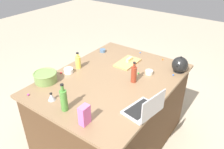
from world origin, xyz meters
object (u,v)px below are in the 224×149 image
object	(u,v)px
bottle_soy	(134,74)
ramekin_small	(69,71)
kettle	(180,65)
mixing_bowl_large	(45,77)
bottle_oil	(78,62)
candy_bag	(84,115)
cutting_board	(127,63)
bottle_olive	(64,100)
ramekin_wide	(149,72)
butter_stick_left	(129,59)
laptop	(145,109)
kitchen_timer	(51,97)
ramekin_medium	(103,51)

from	to	relation	value
bottle_soy	ramekin_small	size ratio (longest dim) A/B	2.25
kettle	mixing_bowl_large	bearing A→B (deg)	-45.91
bottle_oil	candy_bag	size ratio (longest dim) A/B	1.14
bottle_oil	cutting_board	size ratio (longest dim) A/B	0.57
bottle_soy	bottle_olive	distance (m)	0.78
mixing_bowl_large	ramekin_wide	xyz separation A→B (m)	(-0.77, 0.81, -0.03)
mixing_bowl_large	butter_stick_left	world-z (taller)	mixing_bowl_large
bottle_olive	bottle_oil	distance (m)	0.76
laptop	kettle	world-z (taller)	laptop
candy_bag	kitchen_timer	bearing A→B (deg)	-97.04
kitchen_timer	bottle_olive	bearing A→B (deg)	81.94
ramekin_medium	candy_bag	world-z (taller)	candy_bag
ramekin_wide	bottle_soy	bearing A→B (deg)	-13.22
laptop	ramekin_small	bearing A→B (deg)	-96.69
kettle	ramekin_small	bearing A→B (deg)	-52.89
laptop	cutting_board	distance (m)	0.93
laptop	candy_bag	size ratio (longest dim) A/B	2.03
ramekin_medium	kitchen_timer	bearing A→B (deg)	13.34
kettle	butter_stick_left	xyz separation A→B (m)	(0.13, -0.58, -0.04)
ramekin_small	candy_bag	size ratio (longest dim) A/B	0.60
ramekin_wide	candy_bag	bearing A→B (deg)	-2.85
kettle	cutting_board	distance (m)	0.61
laptop	ramekin_wide	size ratio (longest dim) A/B	4.08
ramekin_medium	ramekin_wide	bearing A→B (deg)	78.13
bottle_olive	butter_stick_left	bearing A→B (deg)	-178.74
laptop	ramekin_medium	world-z (taller)	laptop
laptop	kitchen_timer	distance (m)	0.86
bottle_olive	ramekin_medium	distance (m)	1.24
mixing_bowl_large	kitchen_timer	distance (m)	0.35
bottle_olive	candy_bag	world-z (taller)	bottle_olive
ramekin_small	kitchen_timer	size ratio (longest dim) A/B	1.33
ramekin_medium	laptop	bearing A→B (deg)	53.50
kettle	butter_stick_left	size ratio (longest dim) A/B	1.94
ramekin_small	mixing_bowl_large	bearing A→B (deg)	-12.84
mixing_bowl_large	kettle	distance (m)	1.47
bottle_soy	ramekin_wide	bearing A→B (deg)	166.78
bottle_oil	ramekin_medium	bearing A→B (deg)	-175.54
bottle_olive	candy_bag	distance (m)	0.26
butter_stick_left	kitchen_timer	xyz separation A→B (m)	(1.07, -0.18, -0.00)
bottle_oil	bottle_olive	bearing A→B (deg)	33.98
bottle_soy	bottle_oil	xyz separation A→B (m)	(0.11, -0.68, -0.01)
laptop	cutting_board	size ratio (longest dim) A/B	1.01
butter_stick_left	ramekin_wide	bearing A→B (deg)	70.57
bottle_soy	candy_bag	distance (m)	0.77
candy_bag	ramekin_medium	bearing A→B (deg)	-148.37
mixing_bowl_large	bottle_soy	distance (m)	0.92
bottle_soy	cutting_board	world-z (taller)	bottle_soy
kettle	ramekin_medium	xyz separation A→B (m)	(0.09, -1.02, -0.06)
cutting_board	ramekin_medium	size ratio (longest dim) A/B	4.45
bottle_olive	ramekin_wide	size ratio (longest dim) A/B	3.14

